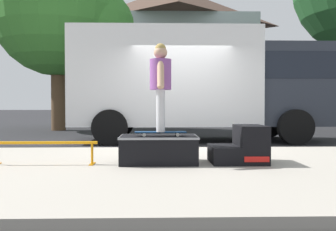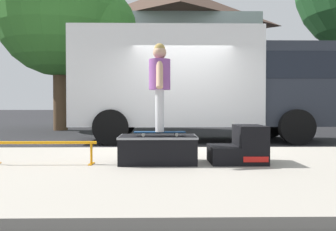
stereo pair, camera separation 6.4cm
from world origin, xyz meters
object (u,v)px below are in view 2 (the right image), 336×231
skate_box (158,148)px  kicker_ramp (241,147)px  grind_rail (43,147)px  box_truck (200,80)px  street_tree_main (67,16)px  skater_kid (160,80)px  skateboard (160,132)px

skate_box → kicker_ramp: 1.29m
grind_rail → kicker_ramp: bearing=2.0°
kicker_ramp → skate_box: bearing=180.0°
box_truck → street_tree_main: street_tree_main is taller
box_truck → street_tree_main: bearing=136.7°
skater_kid → skateboard: bearing=0.0°
box_truck → street_tree_main: 7.21m
skater_kid → skate_box: bearing=117.8°
skateboard → skater_kid: 0.80m
grind_rail → street_tree_main: 10.56m
skate_box → kicker_ramp: (1.29, -0.00, 0.02)m
grind_rail → skater_kid: (1.74, 0.05, 1.01)m
skater_kid → street_tree_main: 10.63m
kicker_ramp → skateboard: size_ratio=1.05×
street_tree_main → grind_rail: bearing=-78.4°
kicker_ramp → skater_kid: (-1.26, -0.05, 1.03)m
skateboard → street_tree_main: street_tree_main is taller
box_truck → skater_kid: bearing=-102.9°
skate_box → kicker_ramp: size_ratio=1.42×
skater_kid → box_truck: box_truck is taller
street_tree_main → skateboard: bearing=-68.7°
street_tree_main → skate_box: bearing=-68.7°
grind_rail → box_truck: bearing=60.0°
skate_box → skater_kid: bearing=-62.2°
grind_rail → box_truck: box_truck is taller
skate_box → street_tree_main: (-3.67, 9.41, 4.19)m
skateboard → box_truck: box_truck is taller
skate_box → kicker_ramp: kicker_ramp is taller
kicker_ramp → street_tree_main: size_ratio=0.11×
kicker_ramp → grind_rail: (-3.00, -0.11, 0.02)m
skate_box → street_tree_main: bearing=111.3°
skate_box → skater_kid: skater_kid is taller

